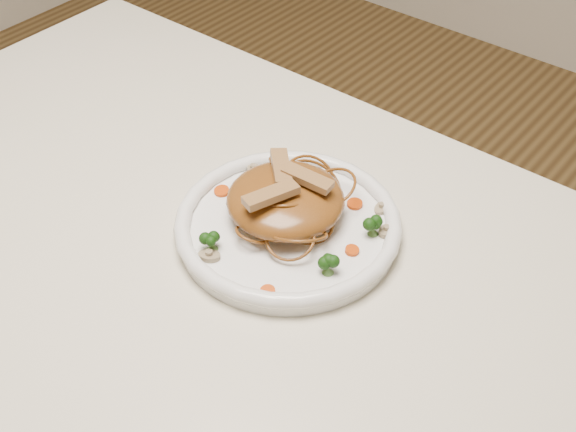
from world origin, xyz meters
The scene contains 19 objects.
table centered at (0.00, 0.00, 0.65)m, with size 1.20×0.80×0.75m.
plate centered at (0.07, 0.09, 0.76)m, with size 0.28×0.28×0.02m, color white.
noodle_mound centered at (0.06, 0.10, 0.79)m, with size 0.15×0.15×0.05m, color brown.
chicken_a centered at (0.08, 0.12, 0.82)m, with size 0.06×0.02×0.01m, color #A5814D.
chicken_b centered at (0.04, 0.12, 0.82)m, with size 0.06×0.02×0.01m, color #A5814D.
chicken_c centered at (0.06, 0.07, 0.82)m, with size 0.07×0.02×0.01m, color #A5814D.
broccoli_0 centered at (0.16, 0.15, 0.78)m, with size 0.03×0.03×0.03m, color #14410D, non-canonical shape.
broccoli_1 centered at (0.00, 0.13, 0.78)m, with size 0.03×0.03×0.03m, color #14410D, non-canonical shape.
broccoli_2 centered at (0.03, 0.00, 0.78)m, with size 0.03×0.03×0.03m, color #14410D, non-canonical shape.
broccoli_3 centered at (0.16, 0.06, 0.78)m, with size 0.03×0.03×0.03m, color #14410D, non-canonical shape.
carrot_0 centered at (0.11, 0.17, 0.77)m, with size 0.02×0.02×0.01m, color #C24207.
carrot_1 centered at (-0.04, 0.09, 0.77)m, with size 0.02×0.02×0.01m, color #C24207.
carrot_2 centered at (0.16, 0.10, 0.77)m, with size 0.02×0.02×0.01m, color #C24207.
carrot_3 centered at (0.03, 0.17, 0.77)m, with size 0.02×0.02×0.01m, color #C24207.
carrot_4 centered at (0.12, -0.01, 0.77)m, with size 0.02×0.02×0.01m, color #C24207.
mushroom_0 centered at (0.03, -0.01, 0.77)m, with size 0.03×0.03×0.01m, color tan.
mushroom_1 centered at (0.17, 0.16, 0.77)m, with size 0.02×0.02×0.01m, color tan.
mushroom_2 centered at (-0.03, 0.15, 0.77)m, with size 0.02×0.02×0.01m, color tan.
mushroom_3 centered at (0.14, 0.19, 0.77)m, with size 0.02×0.02×0.01m, color tan.
Camera 1 is at (0.50, -0.44, 1.40)m, focal length 47.00 mm.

